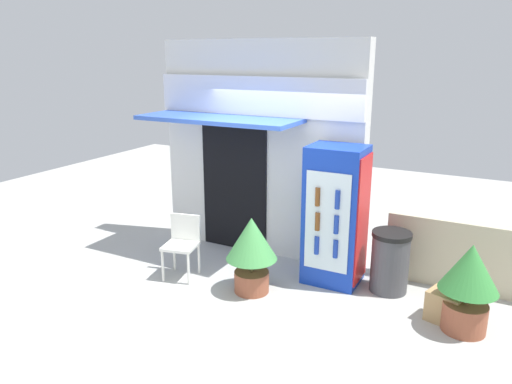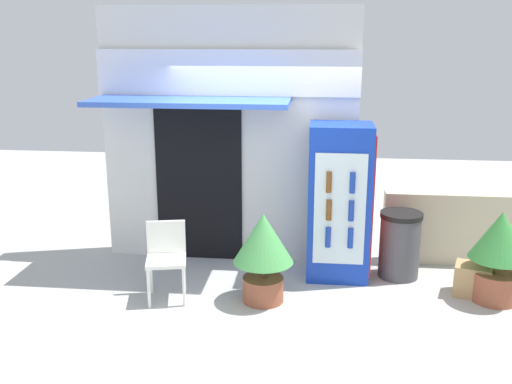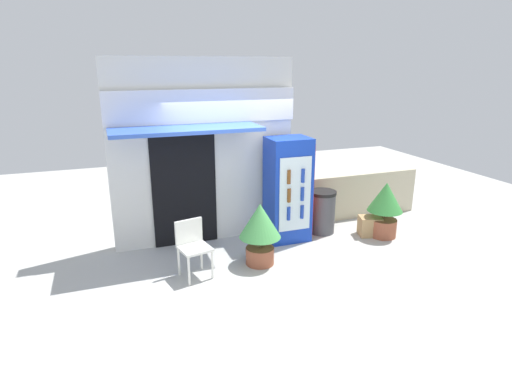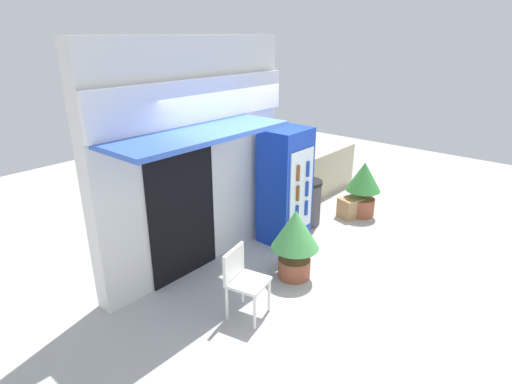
{
  "view_description": "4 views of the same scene",
  "coord_description": "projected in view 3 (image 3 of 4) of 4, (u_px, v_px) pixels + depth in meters",
  "views": [
    {
      "loc": [
        2.76,
        -5.02,
        3.02
      ],
      "look_at": [
        -0.14,
        0.51,
        1.23
      ],
      "focal_mm": 34.33,
      "sensor_mm": 36.0,
      "label": 1
    },
    {
      "loc": [
        0.57,
        -5.83,
        2.89
      ],
      "look_at": [
        -0.12,
        0.52,
        1.14
      ],
      "focal_mm": 41.01,
      "sensor_mm": 36.0,
      "label": 2
    },
    {
      "loc": [
        -2.17,
        -5.7,
        3.09
      ],
      "look_at": [
        0.09,
        0.5,
        1.09
      ],
      "focal_mm": 29.68,
      "sensor_mm": 36.0,
      "label": 3
    },
    {
      "loc": [
        -4.19,
        -2.77,
        3.24
      ],
      "look_at": [
        -0.28,
        0.57,
        1.25
      ],
      "focal_mm": 29.06,
      "sensor_mm": 36.0,
      "label": 4
    }
  ],
  "objects": [
    {
      "name": "stone_boundary_wall",
      "position": [
        359.0,
        195.0,
        8.83
      ],
      "size": [
        2.61,
        0.21,
        0.93
      ],
      "primitive_type": "cube",
      "color": "beige",
      "rests_on": "ground"
    },
    {
      "name": "trash_bin",
      "position": [
        322.0,
        212.0,
        8.0
      ],
      "size": [
        0.51,
        0.51,
        0.82
      ],
      "color": "#47474C",
      "rests_on": "ground"
    },
    {
      "name": "cardboard_box",
      "position": [
        370.0,
        226.0,
        7.91
      ],
      "size": [
        0.47,
        0.42,
        0.36
      ],
      "primitive_type": "cube",
      "rotation": [
        0.0,
        0.0,
        -0.3
      ],
      "color": "tan",
      "rests_on": "ground"
    },
    {
      "name": "storefront_building",
      "position": [
        202.0,
        150.0,
        7.34
      ],
      "size": [
        3.22,
        1.14,
        3.21
      ],
      "color": "silver",
      "rests_on": "ground"
    },
    {
      "name": "drink_cooler",
      "position": [
        288.0,
        190.0,
        7.55
      ],
      "size": [
        0.75,
        0.66,
        1.87
      ],
      "color": "#1438B2",
      "rests_on": "ground"
    },
    {
      "name": "plastic_chair",
      "position": [
        192.0,
        244.0,
        6.33
      ],
      "size": [
        0.51,
        0.51,
        0.86
      ],
      "color": "white",
      "rests_on": "ground"
    },
    {
      "name": "potted_plant_near_shop",
      "position": [
        260.0,
        227.0,
        6.65
      ],
      "size": [
        0.66,
        0.66,
        1.02
      ],
      "color": "#995138",
      "rests_on": "ground"
    },
    {
      "name": "potted_plant_curbside",
      "position": [
        385.0,
        205.0,
        7.75
      ],
      "size": [
        0.64,
        0.64,
        1.04
      ],
      "color": "#995138",
      "rests_on": "ground"
    },
    {
      "name": "ground",
      "position": [
        262.0,
        266.0,
        6.74
      ],
      "size": [
        16.0,
        16.0,
        0.0
      ],
      "primitive_type": "plane",
      "color": "#B2B2AD"
    }
  ]
}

